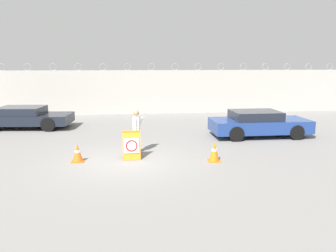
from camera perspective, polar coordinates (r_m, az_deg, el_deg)
ground_plane at (r=11.68m, az=-7.08°, el=-6.16°), size 90.00×90.00×0.00m
perimeter_wall at (r=22.40m, az=-6.99°, el=5.87°), size 36.00×0.30×3.40m
barricade_sign at (r=11.96m, az=-6.38°, el=-3.24°), size 0.67×0.74×1.02m
security_guard at (r=12.61m, az=-5.49°, el=-0.60°), size 0.45×0.60×1.65m
traffic_cone_near at (r=11.93m, az=-15.49°, el=-4.52°), size 0.42×0.42×0.64m
traffic_cone_mid at (r=11.65m, az=8.07°, el=-4.42°), size 0.42×0.42×0.71m
parked_car_front_coupe at (r=18.93m, az=-23.59°, el=1.44°), size 4.77×2.36×1.14m
parked_car_far_side at (r=15.96m, az=15.47°, el=0.44°), size 4.53×1.97×1.22m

